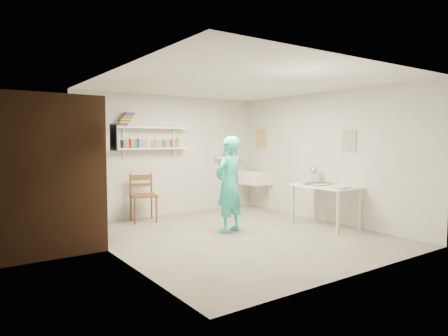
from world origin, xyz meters
TOP-DOWN VIEW (x-y plane):
  - floor at (0.00, 0.00)m, footprint 4.00×4.50m
  - ceiling at (0.00, 0.00)m, footprint 4.00×4.50m
  - wall_back at (0.00, 2.26)m, footprint 4.00×0.02m
  - wall_front at (0.00, -2.26)m, footprint 4.00×0.02m
  - wall_left at (-2.01, 0.00)m, footprint 0.02×4.50m
  - wall_right at (2.01, 0.00)m, footprint 0.02×4.50m
  - doorway_recess at (-1.99, 1.05)m, footprint 0.02×0.90m
  - corridor_box at (-2.70, 1.05)m, footprint 1.40×1.50m
  - door_lintel at (-1.97, 1.05)m, footprint 0.06×1.05m
  - door_jamb_near at (-1.97, 0.55)m, footprint 0.06×0.10m
  - door_jamb_far at (-1.97, 1.55)m, footprint 0.06×0.10m
  - shelf_lower at (-0.50, 2.13)m, footprint 1.50×0.22m
  - shelf_upper at (-0.50, 2.13)m, footprint 1.50×0.22m
  - ledge_shelf at (1.35, 2.17)m, footprint 0.70×0.14m
  - poster_left at (-1.99, 0.05)m, footprint 0.01×0.28m
  - poster_right_a at (1.99, 1.80)m, footprint 0.01×0.34m
  - poster_right_b at (1.99, -0.55)m, footprint 0.01×0.30m
  - belfast_sink at (1.75, 1.70)m, footprint 0.48×0.60m
  - man at (0.01, 0.28)m, footprint 0.66×0.52m
  - wall_clock at (0.07, 0.49)m, footprint 0.28×0.11m
  - wooden_chair at (-0.80, 1.85)m, footprint 0.53×0.51m
  - work_table at (1.64, -0.35)m, footprint 0.66×1.09m
  - desk_lamp at (1.82, 0.09)m, footprint 0.14×0.14m
  - spray_cans at (-0.50, 2.13)m, footprint 1.29×0.06m
  - book_stack at (-1.02, 2.13)m, footprint 0.34×0.14m
  - ledge_pots at (1.35, 2.17)m, footprint 0.48×0.07m
  - papers at (1.64, -0.35)m, footprint 0.30×0.22m

SIDE VIEW (x-z plane):
  - floor at x=0.00m, z-range -0.02..0.00m
  - work_table at x=1.64m, z-range 0.00..0.73m
  - wooden_chair at x=-0.80m, z-range 0.00..0.98m
  - belfast_sink at x=1.75m, z-range 0.55..0.85m
  - papers at x=1.64m, z-range 0.73..0.76m
  - man at x=0.01m, z-range 0.00..1.57m
  - desk_lamp at x=1.82m, z-range 0.88..1.02m
  - doorway_recess at x=-1.99m, z-range 0.00..2.00m
  - door_jamb_near at x=-1.97m, z-range 0.00..2.00m
  - door_jamb_far at x=-1.97m, z-range 0.00..2.00m
  - wall_clock at x=0.07m, z-range 0.91..1.19m
  - corridor_box at x=-2.70m, z-range 0.00..2.10m
  - ledge_shelf at x=1.35m, z-range 1.11..1.14m
  - ledge_pots at x=1.35m, z-range 1.14..1.22m
  - wall_back at x=0.00m, z-range 0.00..2.40m
  - wall_front at x=0.00m, z-range 0.00..2.40m
  - wall_left at x=-2.01m, z-range 0.00..2.40m
  - wall_right at x=2.01m, z-range 0.00..2.40m
  - shelf_lower at x=-0.50m, z-range 1.34..1.36m
  - spray_cans at x=-0.50m, z-range 1.36..1.53m
  - poster_right_b at x=1.99m, z-range 1.31..1.69m
  - poster_left at x=-1.99m, z-range 1.37..1.73m
  - poster_right_a at x=1.99m, z-range 1.34..1.76m
  - shelf_upper at x=-0.50m, z-range 1.74..1.76m
  - book_stack at x=-1.02m, z-range 1.77..2.02m
  - door_lintel at x=-1.97m, z-range 2.00..2.10m
  - ceiling at x=0.00m, z-range 2.40..2.42m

